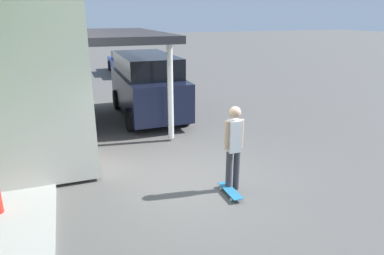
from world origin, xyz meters
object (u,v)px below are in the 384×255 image
at_px(skateboard, 230,191).
at_px(skateboarder, 234,144).
at_px(car_down_street, 127,63).
at_px(suv_parked, 147,85).

bearing_deg(skateboard, skateboarder, 54.37).
relative_size(car_down_street, skateboarder, 2.50).
bearing_deg(suv_parked, skateboard, -87.74).
height_order(suv_parked, car_down_street, suv_parked).
distance_m(car_down_street, skateboarder, 15.66).
distance_m(suv_parked, car_down_street, 9.77).
bearing_deg(skateboarder, skateboard, -125.63).
distance_m(skateboarder, skateboard, 0.95).
bearing_deg(car_down_street, skateboard, -92.66).
height_order(car_down_street, skateboarder, skateboarder).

